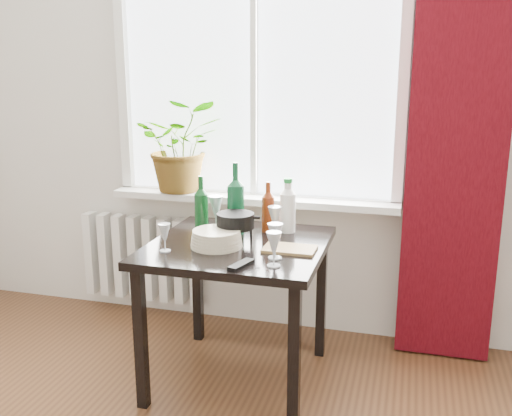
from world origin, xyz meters
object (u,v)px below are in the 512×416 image
(wineglass_back_center, at_px, (275,222))
(wineglass_front_left, at_px, (165,237))
(table, at_px, (238,261))
(wine_bottle_left, at_px, (201,204))
(cleaning_bottle, at_px, (288,205))
(tv_remote, at_px, (241,265))
(wineglass_front_right, at_px, (274,249))
(plate_stack, at_px, (217,239))
(fondue_pot, at_px, (235,227))
(potted_plant, at_px, (182,146))
(cutting_board, at_px, (290,249))
(radiator, at_px, (143,258))
(wineglass_far_right, at_px, (275,241))
(wineglass_back_left, at_px, (216,212))
(bottle_amber, at_px, (268,206))
(wine_bottle_right, at_px, (236,198))

(wineglass_back_center, xyz_separation_m, wineglass_front_left, (-0.44, -0.36, -0.01))
(table, bearing_deg, wine_bottle_left, 152.27)
(cleaning_bottle, distance_m, tv_remote, 0.60)
(wine_bottle_left, distance_m, wineglass_front_right, 0.64)
(cleaning_bottle, bearing_deg, plate_stack, -128.48)
(fondue_pot, bearing_deg, cleaning_bottle, 41.04)
(potted_plant, distance_m, cutting_board, 1.11)
(radiator, relative_size, fondue_pot, 3.74)
(potted_plant, bearing_deg, wineglass_far_right, -45.67)
(cleaning_bottle, distance_m, wineglass_front_left, 0.68)
(wineglass_back_center, height_order, wineglass_back_left, wineglass_back_left)
(bottle_amber, distance_m, cutting_board, 0.36)
(potted_plant, xyz_separation_m, cleaning_bottle, (0.74, -0.36, -0.24))
(radiator, distance_m, wineglass_back_left, 0.91)
(table, distance_m, wineglass_back_left, 0.33)
(radiator, xyz_separation_m, wineglass_front_left, (0.56, -0.85, 0.43))
(tv_remote, bearing_deg, wine_bottle_right, 126.74)
(radiator, distance_m, potted_plant, 0.80)
(wine_bottle_right, distance_m, wineglass_back_center, 0.24)
(wineglass_back_center, height_order, plate_stack, wineglass_back_center)
(wineglass_front_left, bearing_deg, cutting_board, 17.39)
(wine_bottle_left, distance_m, wineglass_back_center, 0.40)
(plate_stack, relative_size, cutting_board, 1.02)
(wineglass_back_left, height_order, wineglass_front_left, wineglass_back_left)
(radiator, bearing_deg, wineglass_front_right, -39.78)
(bottle_amber, distance_m, wineglass_back_left, 0.28)
(radiator, xyz_separation_m, plate_stack, (0.77, -0.72, 0.40))
(bottle_amber, height_order, cutting_board, bottle_amber)
(wine_bottle_left, xyz_separation_m, wineglass_front_right, (0.49, -0.41, -0.07))
(wine_bottle_right, xyz_separation_m, wineglass_front_left, (-0.23, -0.38, -0.12))
(table, relative_size, tv_remote, 5.57)
(cleaning_bottle, height_order, fondue_pot, cleaning_bottle)
(potted_plant, height_order, wine_bottle_left, potted_plant)
(bottle_amber, bearing_deg, potted_plant, 149.39)
(wineglass_front_right, height_order, wineglass_front_left, wineglass_front_right)
(potted_plant, relative_size, wineglass_front_left, 4.05)
(tv_remote, bearing_deg, wineglass_far_right, 67.70)
(wineglass_front_right, xyz_separation_m, plate_stack, (-0.33, 0.20, -0.04))
(table, bearing_deg, wineglass_front_right, -48.79)
(cutting_board, bearing_deg, wine_bottle_right, 148.17)
(radiator, height_order, wineglass_front_left, wineglass_front_left)
(potted_plant, relative_size, plate_stack, 2.22)
(wine_bottle_left, distance_m, plate_stack, 0.29)
(wineglass_front_left, bearing_deg, wineglass_front_right, -6.82)
(table, bearing_deg, cutting_board, -9.90)
(wine_bottle_left, xyz_separation_m, cleaning_bottle, (0.43, 0.13, -0.01))
(potted_plant, bearing_deg, wineglass_back_center, -34.39)
(wineglass_far_right, bearing_deg, plate_stack, 163.24)
(wineglass_back_center, distance_m, cutting_board, 0.23)
(tv_remote, bearing_deg, radiator, 152.03)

